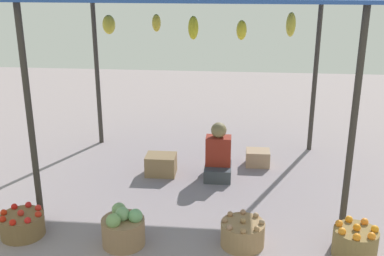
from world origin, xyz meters
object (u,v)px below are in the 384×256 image
Objects in this scene: basket_red_tomatoes at (22,224)px; wooden_crate_stacked_rear at (161,165)px; vendor_person at (218,157)px; basket_cabbages at (123,228)px; basket_potatoes at (243,233)px; basket_oranges at (355,242)px; wooden_crate_near_vendor at (258,158)px.

wooden_crate_stacked_rear is (1.24, 1.71, 0.01)m from basket_red_tomatoes.
vendor_person is at bearing -1.42° from wooden_crate_stacked_rear.
basket_cabbages is 0.98× the size of basket_potatoes.
vendor_person reaches higher than wooden_crate_stacked_rear.
basket_cabbages reaches higher than basket_oranges.
vendor_person is 1.67× the size of basket_red_tomatoes.
basket_red_tomatoes is 1.37× the size of wooden_crate_near_vendor.
wooden_crate_stacked_rear is (0.11, 1.78, -0.04)m from basket_cabbages.
basket_cabbages reaches higher than basket_red_tomatoes.
basket_potatoes is 1.33× the size of wooden_crate_near_vendor.
basket_red_tomatoes is 1.13m from basket_cabbages.
basket_oranges is at bearing -68.37° from wooden_crate_near_vendor.
basket_cabbages is 1.78m from wooden_crate_stacked_rear.
basket_oranges is at bearing -4.82° from basket_potatoes.
wooden_crate_near_vendor is at bearing 18.29° from wooden_crate_stacked_rear.
vendor_person reaches higher than basket_cabbages.
basket_cabbages is at bearing -3.55° from basket_red_tomatoes.
basket_oranges reaches higher than basket_potatoes.
vendor_person is 1.75× the size of basket_cabbages.
wooden_crate_near_vendor is (0.23, 2.12, -0.02)m from basket_potatoes.
basket_oranges is (1.11, -0.09, 0.02)m from basket_potatoes.
vendor_person reaches higher than wooden_crate_near_vendor.
basket_potatoes reaches higher than wooden_crate_near_vendor.
basket_potatoes is 2.01m from wooden_crate_stacked_rear.
vendor_person is at bearing 101.17° from basket_potatoes.
vendor_person is at bearing 62.75° from basket_cabbages.
basket_oranges is at bearing -38.43° from wooden_crate_stacked_rear.
basket_red_tomatoes is 2.11m from wooden_crate_stacked_rear.
wooden_crate_near_vendor is at bearing 39.77° from basket_red_tomatoes.
basket_cabbages is 1.31× the size of wooden_crate_near_vendor.
basket_red_tomatoes is at bearing -125.92° from wooden_crate_stacked_rear.
wooden_crate_stacked_rear is at bearing 178.58° from vendor_person.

